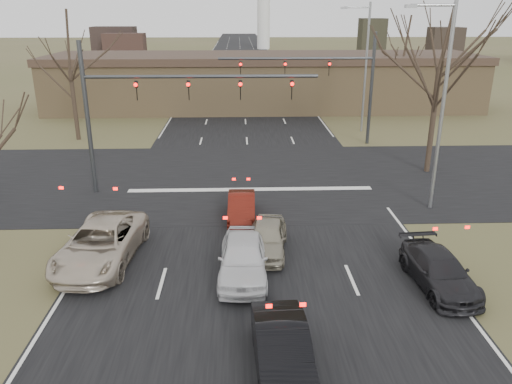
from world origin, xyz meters
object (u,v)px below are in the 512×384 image
at_px(mast_arm_far, 333,75).
at_px(streetlight_right_near, 440,97).
at_px(car_black_hatch, 282,351).
at_px(car_white_sedan, 243,257).
at_px(streetlight_right_far, 364,62).
at_px(car_red_ahead, 242,207).
at_px(car_silver_ahead, 267,238).
at_px(car_charcoal_sedan, 439,271).
at_px(car_silver_suv, 101,243).
at_px(mast_arm_near, 149,99).
at_px(building, 264,81).

xyz_separation_m(mast_arm_far, streetlight_right_near, (2.64, -13.00, 0.57)).
bearing_deg(car_black_hatch, car_white_sedan, 98.09).
xyz_separation_m(streetlight_right_far, car_white_sedan, (-9.83, -23.50, -4.83)).
bearing_deg(car_red_ahead, car_silver_ahead, -73.13).
bearing_deg(car_charcoal_sedan, car_silver_suv, 165.33).
xyz_separation_m(mast_arm_near, streetlight_right_near, (14.05, -3.00, 0.51)).
distance_m(streetlight_right_far, car_silver_ahead, 23.86).
relative_size(building, car_black_hatch, 10.15).
xyz_separation_m(streetlight_right_near, car_black_hatch, (-8.32, -11.86, -4.90)).
xyz_separation_m(mast_arm_far, streetlight_right_far, (3.14, 4.00, 0.57)).
bearing_deg(streetlight_right_near, mast_arm_near, 167.95).
bearing_deg(building, car_red_ahead, -94.97).
distance_m(car_white_sedan, car_charcoal_sedan, 7.08).
height_order(car_charcoal_sedan, car_silver_ahead, car_silver_ahead).
bearing_deg(mast_arm_far, car_silver_ahead, -107.88).
relative_size(mast_arm_far, car_silver_ahead, 2.91).
relative_size(streetlight_right_near, car_white_sedan, 2.25).
height_order(streetlight_right_near, car_charcoal_sedan, streetlight_right_near).
distance_m(mast_arm_near, car_red_ahead, 7.63).
relative_size(mast_arm_near, mast_arm_far, 1.09).
bearing_deg(car_black_hatch, building, 85.30).
bearing_deg(mast_arm_near, car_silver_ahead, -53.05).
height_order(mast_arm_near, car_charcoal_sedan, mast_arm_near).
relative_size(building, streetlight_right_near, 4.24).
xyz_separation_m(mast_arm_far, car_white_sedan, (-6.69, -19.50, -4.26)).
distance_m(streetlight_right_far, car_white_sedan, 25.93).
height_order(streetlight_right_near, car_white_sedan, streetlight_right_near).
xyz_separation_m(mast_arm_near, car_charcoal_sedan, (11.73, -10.52, -4.45)).
bearing_deg(streetlight_right_far, mast_arm_far, -128.11).
height_order(car_white_sedan, car_charcoal_sedan, car_white_sedan).
xyz_separation_m(car_white_sedan, car_charcoal_sedan, (7.00, -1.02, -0.14)).
relative_size(building, mast_arm_near, 3.50).
distance_m(car_black_hatch, car_red_ahead, 10.90).
bearing_deg(car_red_ahead, building, 86.11).
distance_m(streetlight_right_near, car_silver_ahead, 10.72).
distance_m(building, car_charcoal_sedan, 35.87).
bearing_deg(car_charcoal_sedan, mast_arm_far, 86.73).
relative_size(car_silver_suv, car_black_hatch, 1.36).
xyz_separation_m(building, car_red_ahead, (-2.52, -29.00, -2.07)).
xyz_separation_m(mast_arm_far, car_silver_ahead, (-5.68, -17.62, -4.37)).
relative_size(mast_arm_near, car_silver_suv, 2.14).
height_order(car_silver_suv, car_white_sedan, car_silver_suv).
xyz_separation_m(building, car_white_sedan, (-2.50, -34.50, -1.91)).
height_order(streetlight_right_far, car_red_ahead, streetlight_right_far).
distance_m(streetlight_right_far, car_charcoal_sedan, 25.18).
bearing_deg(building, mast_arm_near, -106.13).
relative_size(car_silver_suv, car_white_sedan, 1.27).
bearing_deg(building, car_white_sedan, -94.15).
bearing_deg(car_silver_ahead, streetlight_right_near, 36.10).
height_order(car_charcoal_sedan, car_red_ahead, car_charcoal_sedan).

